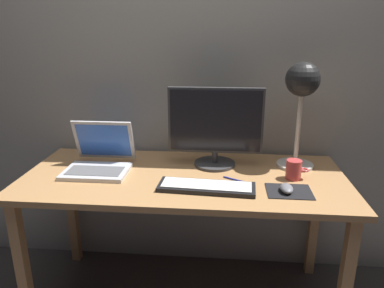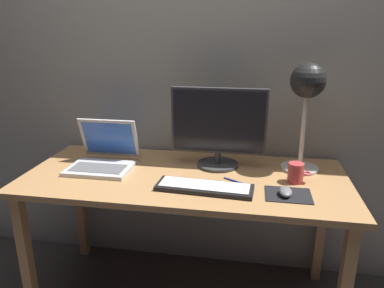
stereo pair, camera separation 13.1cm
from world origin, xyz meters
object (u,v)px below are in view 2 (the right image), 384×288
Objects in this scene: keyboard_main at (204,187)px; desk_lamp at (307,91)px; laptop at (104,154)px; mouse at (285,192)px; pen at (236,181)px; monitor at (218,126)px; coffee_mug at (296,173)px.

desk_lamp is (0.45, 0.33, 0.39)m from keyboard_main.
mouse is at bearing -12.94° from laptop.
desk_lamp is at bearing 6.69° from laptop.
mouse is at bearing -26.67° from pen.
laptop is at bearing 159.69° from keyboard_main.
laptop is at bearing -170.61° from monitor.
laptop is 0.71m from pen.
keyboard_main reaches higher than pen.
desk_lamp reaches higher than pen.
monitor is 5.11× the size of mouse.
coffee_mug is 0.78× the size of pen.
coffee_mug is (-0.04, -0.17, -0.36)m from desk_lamp.
coffee_mug reaches higher than mouse.
desk_lamp is 0.56m from pen.
keyboard_main is (-0.03, -0.31, -0.21)m from monitor.
monitor is 0.45m from coffee_mug.
coffee_mug reaches higher than pen.
mouse reaches higher than pen.
pen is (0.14, 0.11, -0.01)m from keyboard_main.
desk_lamp reaches higher than coffee_mug.
monitor is 1.53× the size of laptop.
pen is (-0.31, -0.22, -0.40)m from desk_lamp.
keyboard_main is at bearing -95.29° from monitor.
coffee_mug is at bearing -102.20° from desk_lamp.
keyboard_main is at bearing -20.31° from laptop.
laptop is 2.94× the size of coffee_mug.
monitor is at bearing 136.73° from mouse.
keyboard_main is 0.18m from pen.
coffee_mug is at bearing 20.28° from keyboard_main.
desk_lamp reaches higher than laptop.
monitor is 0.90× the size of desk_lamp.
mouse is (0.33, -0.31, -0.20)m from monitor.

